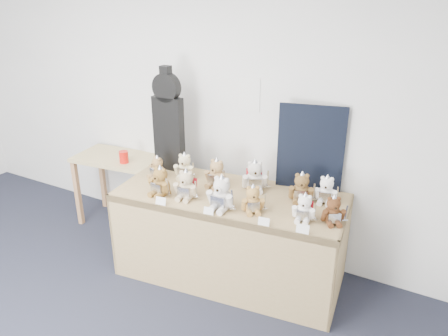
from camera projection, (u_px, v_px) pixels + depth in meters
The scene contains 22 objects.
room_shell at pixel (249, 94), 3.94m from camera, with size 6.00×6.00×6.00m.
display_table at pixel (227, 216), 3.75m from camera, with size 2.06×1.05×0.82m.
side_table at pixel (120, 168), 4.71m from camera, with size 1.00×0.63×0.79m.
guitar_case at pixel (168, 121), 4.09m from camera, with size 0.30×0.09×1.00m.
navy_board at pixel (311, 148), 3.72m from camera, with size 0.57×0.02×0.76m, color black.
red_cup at pixel (124, 157), 4.49m from camera, with size 0.09×0.09×0.12m, color red.
teddy_front_far_left at pixel (160, 182), 3.71m from camera, with size 0.23×0.19×0.28m.
teddy_front_left at pixel (186, 186), 3.65m from camera, with size 0.24×0.21×0.28m.
teddy_front_centre at pixel (221, 194), 3.47m from camera, with size 0.26×0.21×0.32m.
teddy_front_right at pixel (253, 200), 3.43m from camera, with size 0.21×0.21×0.25m.
teddy_front_far_right at pixel (304, 209), 3.31m from camera, with size 0.20×0.18×0.25m.
teddy_front_end at pixel (333, 211), 3.27m from camera, with size 0.20×0.20×0.25m.
teddy_back_left at pixel (185, 167), 4.04m from camera, with size 0.22×0.20×0.26m.
teddy_back_centre_left at pixel (216, 174), 3.87m from camera, with size 0.23×0.19×0.29m.
teddy_back_centre_right at pixel (255, 177), 3.80m from camera, with size 0.25×0.24×0.30m.
teddy_back_right at pixel (301, 189), 3.60m from camera, with size 0.24×0.22×0.28m.
teddy_back_end at pixel (326, 191), 3.58m from camera, with size 0.22×0.19×0.26m.
teddy_back_far_left at pixel (157, 168), 4.04m from camera, with size 0.19×0.19×0.24m.
entry_card_a at pixel (161, 201), 3.56m from camera, with size 0.09×0.00×0.07m, color silver.
entry_card_b at pixel (209, 211), 3.41m from camera, with size 0.08×0.00×0.06m, color silver.
entry_card_c at pixel (264, 222), 3.25m from camera, with size 0.09×0.00×0.06m, color silver.
entry_card_d at pixel (303, 229), 3.15m from camera, with size 0.09×0.00×0.07m, color silver.
Camera 1 is at (2.53, -1.02, 2.49)m, focal length 35.00 mm.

